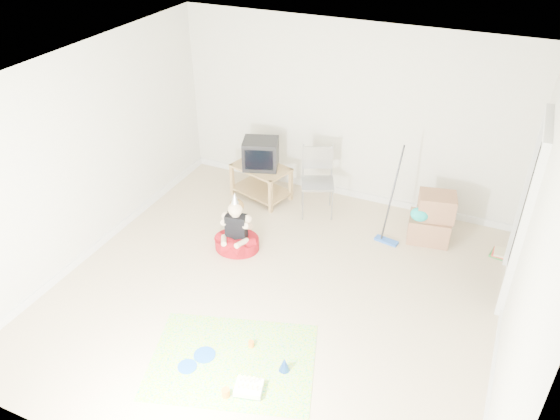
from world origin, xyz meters
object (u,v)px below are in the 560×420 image
at_px(cardboard_boxes, 431,219).
at_px(birthday_cake, 249,388).
at_px(folding_chair, 318,183).
at_px(tv_stand, 261,180).
at_px(crt_tv, 261,154).
at_px(seated_woman, 237,237).

xyz_separation_m(cardboard_boxes, birthday_cake, (-1.08, -3.23, -0.29)).
bearing_deg(cardboard_boxes, birthday_cake, -108.47).
relative_size(folding_chair, cardboard_boxes, 1.45).
distance_m(tv_stand, folding_chair, 0.93).
distance_m(folding_chair, cardboard_boxes, 1.62).
bearing_deg(birthday_cake, folding_chair, 99.38).
bearing_deg(crt_tv, seated_woman, -97.03).
bearing_deg(birthday_cake, seated_woman, 120.53).
height_order(seated_woman, birthday_cake, seated_woman).
bearing_deg(seated_woman, crt_tv, 101.74).
xyz_separation_m(tv_stand, crt_tv, (0.00, -0.00, 0.43)).
bearing_deg(cardboard_boxes, folding_chair, 179.65).
bearing_deg(birthday_cake, tv_stand, 113.69).
xyz_separation_m(folding_chair, seated_woman, (-0.64, -1.24, -0.30)).
distance_m(crt_tv, seated_woman, 1.44).
bearing_deg(tv_stand, folding_chair, -4.03).
bearing_deg(seated_woman, cardboard_boxes, 28.60).
relative_size(tv_stand, folding_chair, 0.94).
xyz_separation_m(tv_stand, seated_woman, (0.27, -1.31, -0.12)).
bearing_deg(tv_stand, seated_woman, -78.26).
distance_m(folding_chair, seated_woman, 1.43).
distance_m(crt_tv, birthday_cake, 3.67).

